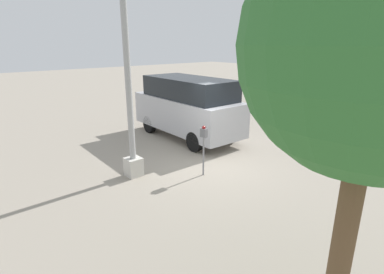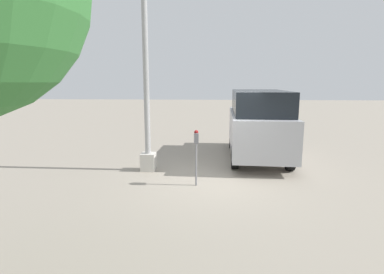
% 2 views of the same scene
% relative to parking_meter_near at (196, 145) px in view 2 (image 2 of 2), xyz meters
% --- Properties ---
extents(ground_plane, '(80.00, 80.00, 0.00)m').
position_rel_parking_meter_near_xyz_m(ground_plane, '(0.46, -0.58, -1.11)').
color(ground_plane, gray).
extents(parking_meter_near, '(0.21, 0.13, 1.51)m').
position_rel_parking_meter_near_xyz_m(parking_meter_near, '(0.00, 0.00, 0.00)').
color(parking_meter_near, gray).
rests_on(parking_meter_near, ground).
extents(lamp_post, '(0.44, 0.44, 6.31)m').
position_rel_parking_meter_near_xyz_m(lamp_post, '(1.31, 1.58, 1.11)').
color(lamp_post, beige).
rests_on(lamp_post, ground).
extents(parked_van, '(5.08, 2.15, 2.45)m').
position_rel_parking_meter_near_xyz_m(parked_van, '(3.16, -2.08, 0.20)').
color(parked_van, '#B2B2B7').
rests_on(parked_van, ground).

